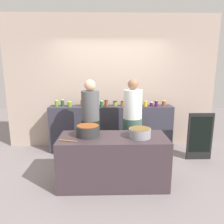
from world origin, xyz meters
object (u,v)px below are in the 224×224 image
at_px(cook_with_tongs, 91,127).
at_px(preserve_jar_14, 164,103).
at_px(preserve_jar_13, 156,103).
at_px(preserve_jar_9, 122,103).
at_px(wooden_spoon, 68,141).
at_px(preserve_jar_4, 88,104).
at_px(chalkboard_sign, 200,136).
at_px(preserve_jar_3, 82,102).
at_px(preserve_jar_2, 70,104).
at_px(cooking_pot_center, 140,133).
at_px(preserve_jar_6, 102,104).
at_px(preserve_jar_12, 151,104).
at_px(preserve_jar_8, 115,103).
at_px(preserve_jar_5, 97,103).
at_px(preserve_jar_0, 57,103).
at_px(preserve_jar_10, 135,103).
at_px(preserve_jar_7, 106,103).
at_px(preserve_jar_1, 62,103).
at_px(cook_in_cap, 132,126).
at_px(cooking_pot_left, 88,131).
at_px(preserve_jar_11, 146,104).

bearing_deg(cook_with_tongs, preserve_jar_14, 25.62).
bearing_deg(preserve_jar_13, preserve_jar_9, 171.70).
relative_size(preserve_jar_14, wooden_spoon, 0.39).
distance_m(preserve_jar_4, chalkboard_sign, 2.42).
distance_m(preserve_jar_4, wooden_spoon, 1.64).
xyz_separation_m(preserve_jar_3, preserve_jar_13, (1.61, -0.12, -0.01)).
bearing_deg(preserve_jar_4, preserve_jar_2, -172.13).
xyz_separation_m(preserve_jar_4, cooking_pot_center, (0.91, -1.46, -0.21)).
relative_size(preserve_jar_6, preserve_jar_12, 1.33).
xyz_separation_m(preserve_jar_3, preserve_jar_12, (1.51, -0.11, -0.02)).
height_order(preserve_jar_6, cooking_pot_center, preserve_jar_6).
bearing_deg(cooking_pot_center, preserve_jar_13, 67.63).
relative_size(preserve_jar_6, preserve_jar_8, 1.29).
xyz_separation_m(preserve_jar_5, preserve_jar_12, (1.18, -0.08, -0.02)).
bearing_deg(preserve_jar_6, preserve_jar_0, 174.95).
bearing_deg(preserve_jar_9, preserve_jar_10, 2.45).
bearing_deg(preserve_jar_12, preserve_jar_7, 179.18).
bearing_deg(preserve_jar_4, preserve_jar_5, -2.52).
height_order(preserve_jar_1, cooking_pot_center, preserve_jar_1).
xyz_separation_m(preserve_jar_10, cooking_pot_center, (-0.12, -1.48, -0.21)).
bearing_deg(preserve_jar_14, preserve_jar_2, -177.87).
distance_m(preserve_jar_7, chalkboard_sign, 2.05).
distance_m(preserve_jar_12, cook_in_cap, 0.79).
bearing_deg(preserve_jar_12, preserve_jar_14, 19.70).
distance_m(preserve_jar_6, cooking_pot_center, 1.52).
bearing_deg(cook_in_cap, preserve_jar_2, 156.37).
distance_m(preserve_jar_4, preserve_jar_8, 0.59).
relative_size(preserve_jar_4, preserve_jar_5, 0.71).
distance_m(preserve_jar_4, cooking_pot_center, 1.73).
xyz_separation_m(preserve_jar_5, chalkboard_sign, (2.09, -0.56, -0.60)).
distance_m(preserve_jar_3, cooking_pot_left, 1.43).
distance_m(preserve_jar_3, preserve_jar_14, 1.81).
distance_m(preserve_jar_10, cook_in_cap, 0.74).
relative_size(preserve_jar_10, wooden_spoon, 0.41).
xyz_separation_m(preserve_jar_6, preserve_jar_11, (0.96, 0.02, -0.01)).
bearing_deg(preserve_jar_5, cook_with_tongs, -96.85).
distance_m(preserve_jar_2, preserve_jar_4, 0.40).
bearing_deg(preserve_jar_0, preserve_jar_12, -2.33).
height_order(cooking_pot_center, chalkboard_sign, chalkboard_sign).
bearing_deg(chalkboard_sign, preserve_jar_8, 160.90).
relative_size(preserve_jar_3, preserve_jar_14, 1.34).
distance_m(cook_with_tongs, cook_in_cap, 0.80).
height_order(preserve_jar_2, chalkboard_sign, preserve_jar_2).
bearing_deg(preserve_jar_10, cook_in_cap, -101.48).
bearing_deg(preserve_jar_2, preserve_jar_5, 4.57).
xyz_separation_m(preserve_jar_5, preserve_jar_13, (1.29, -0.08, -0.00)).
relative_size(preserve_jar_0, wooden_spoon, 0.47).
height_order(preserve_jar_0, preserve_jar_7, preserve_jar_7).
bearing_deg(preserve_jar_2, preserve_jar_8, 4.56).
height_order(preserve_jar_7, cook_with_tongs, cook_with_tongs).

